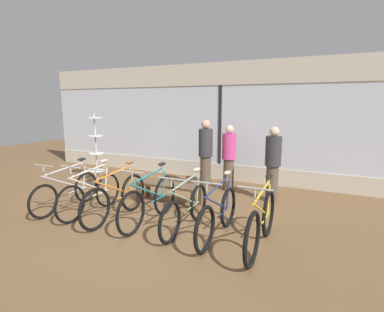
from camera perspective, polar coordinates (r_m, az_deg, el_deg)
name	(u,v)px	position (r m, az deg, el deg)	size (l,w,h in m)	color
ground_plane	(159,218)	(5.76, -6.33, -11.64)	(24.00, 24.00, 0.00)	brown
shop_back_wall	(220,121)	(8.29, 5.41, 6.65)	(12.00, 0.08, 3.20)	beige
bicycle_far_left	(67,191)	(6.57, -22.70, -6.24)	(0.46, 1.72, 1.01)	black
bicycle_left	(91,194)	(6.13, -18.68, -6.93)	(0.46, 1.68, 1.03)	black
bicycle_center_left	(116,198)	(5.72, -14.27, -7.80)	(0.46, 1.79, 1.05)	black
bicycle_center	(150,201)	(5.41, -8.05, -8.55)	(0.46, 1.80, 1.05)	black
bicycle_center_right	(186,209)	(5.11, -1.17, -10.04)	(0.46, 1.71, 1.01)	black
bicycle_right	(218,215)	(4.83, 4.96, -11.13)	(0.46, 1.73, 1.03)	black
bicycle_far_right	(261,223)	(4.57, 13.08, -12.27)	(0.46, 1.79, 1.06)	black
accessory_rack	(96,156)	(8.29, -17.76, 0.06)	(0.48, 0.48, 1.85)	#333333
display_bench	(169,187)	(6.46, -4.45, -5.88)	(1.40, 0.44, 0.43)	brown
customer_near_rack	(229,157)	(7.33, 7.04, -0.12)	(0.45, 0.45, 1.60)	brown
customer_by_window	(273,163)	(6.66, 15.14, -1.26)	(0.48, 0.48, 1.64)	brown
customer_mid_floor	(206,153)	(7.31, 2.60, 0.48)	(0.45, 0.45, 1.73)	brown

